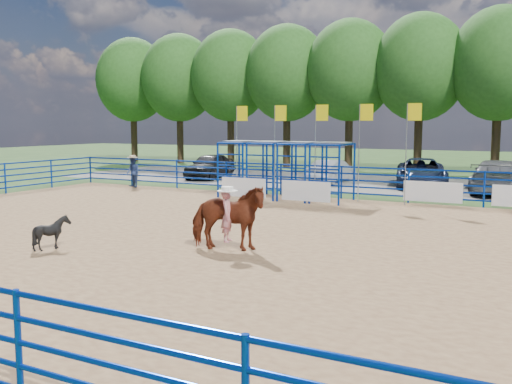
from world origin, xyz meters
TOP-DOWN VIEW (x-y plane):
  - ground at (0.00, 0.00)m, footprint 120.00×120.00m
  - arena_dirt at (0.00, 0.00)m, footprint 30.00×20.00m
  - gravel_strip at (0.00, 17.00)m, footprint 40.00×10.00m
  - horse_and_rider at (0.81, -1.48)m, footprint 2.28×1.49m
  - calf at (-3.44, -3.55)m, footprint 1.06×1.02m
  - spectator_cowboy at (-11.30, 9.27)m, footprint 0.98×0.90m
  - car_a at (-10.40, 15.47)m, footprint 2.40×4.73m
  - car_b at (-2.87, 16.73)m, footprint 1.73×4.04m
  - car_c at (2.19, 16.53)m, footprint 3.71×5.91m
  - car_d at (6.07, 15.45)m, footprint 2.31×5.63m
  - perimeter_fence at (0.00, 0.00)m, footprint 30.10×20.10m
  - chute_assembly at (-1.90, 8.84)m, footprint 19.32×2.41m
  - treeline at (0.00, 26.00)m, footprint 56.40×6.40m

SIDE VIEW (x-z plane):
  - ground at x=0.00m, z-range 0.00..0.00m
  - gravel_strip at x=0.00m, z-range 0.00..0.01m
  - arena_dirt at x=0.00m, z-range 0.00..0.02m
  - calf at x=-3.44m, z-range 0.02..0.94m
  - car_b at x=-2.87m, z-range 0.01..1.30m
  - perimeter_fence at x=0.00m, z-range 0.00..1.50m
  - car_c at x=2.19m, z-range 0.01..1.53m
  - car_a at x=-10.40m, z-range 0.01..1.55m
  - car_d at x=6.07m, z-range 0.01..1.64m
  - spectator_cowboy at x=-11.30m, z-range 0.03..1.70m
  - horse_and_rider at x=0.81m, z-range -0.24..2.16m
  - chute_assembly at x=-1.90m, z-range -0.84..3.36m
  - treeline at x=0.00m, z-range 1.91..13.15m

